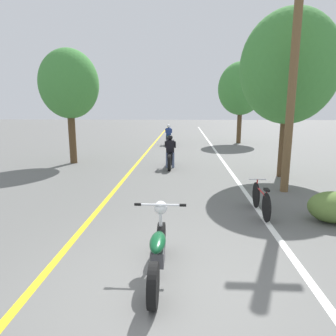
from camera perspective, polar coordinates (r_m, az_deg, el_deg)
name	(u,v)px	position (r m, az deg, el deg)	size (l,w,h in m)	color
ground_plane	(150,290)	(4.63, -3.39, -22.11)	(120.00, 120.00, 0.00)	#60605E
lane_stripe_center	(144,155)	(16.51, -4.52, 2.53)	(0.14, 48.00, 0.01)	yellow
lane_stripe_edge	(219,155)	(16.48, 9.65, 2.39)	(0.14, 48.00, 0.01)	white
utility_pole	(293,78)	(9.71, 22.69, 15.56)	(1.10, 0.24, 6.61)	brown
roadside_tree_right_near	(289,68)	(11.92, 22.09, 17.27)	(3.45, 3.10, 5.93)	#513A23
roadside_tree_right_far	(241,89)	(22.54, 13.72, 14.45)	(3.22, 2.90, 5.73)	#513A23
roadside_tree_left	(69,85)	(14.56, -18.34, 14.85)	(2.66, 2.39, 5.12)	#513A23
roadside_bush	(333,207)	(7.77, 28.92, -6.53)	(1.10, 0.88, 0.70)	#5B7A38
motorcycle_foreground	(158,250)	(4.75, -1.89, -15.27)	(0.85, 1.98, 1.02)	black
motorcycle_rider_lead	(170,155)	(12.92, 0.42, 2.43)	(0.50, 2.04, 1.41)	black
motorcycle_rider_far	(169,137)	(20.96, 0.11, 5.94)	(0.50, 2.07, 1.41)	black
bicycle_parked	(261,200)	(7.64, 17.30, -5.81)	(0.44, 1.66, 0.77)	black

